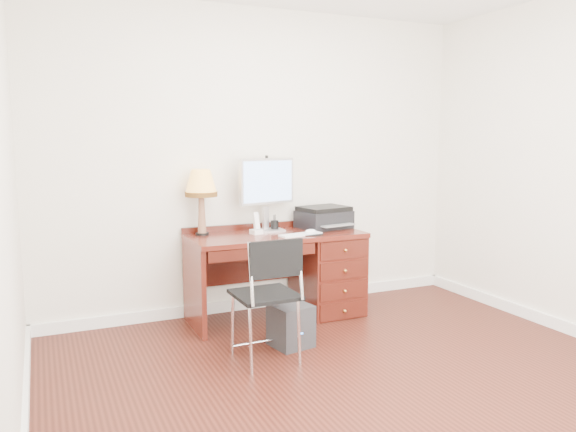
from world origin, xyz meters
name	(u,v)px	position (x,y,z in m)	size (l,w,h in m)	color
ground	(359,379)	(0.00, 0.00, 0.00)	(4.00, 4.00, 0.00)	black
room_shell	(316,340)	(0.00, 0.63, 0.05)	(4.00, 4.00, 4.00)	white
desk	(309,268)	(0.32, 1.40, 0.41)	(1.50, 0.67, 0.75)	#551A11
monitor	(268,185)	(-0.01, 1.56, 1.15)	(0.55, 0.24, 0.64)	silver
keyboard	(301,234)	(0.15, 1.22, 0.76)	(0.38, 0.11, 0.01)	white
mouse_pad	(311,233)	(0.25, 1.24, 0.76)	(0.22, 0.22, 0.04)	black
printer	(324,217)	(0.52, 1.50, 0.85)	(0.49, 0.42, 0.20)	black
leg_lamp	(201,187)	(-0.60, 1.57, 1.16)	(0.27, 0.27, 0.56)	black
phone	(256,228)	(-0.17, 1.44, 0.81)	(0.11, 0.11, 0.19)	white
pen_cup	(275,225)	(0.05, 1.55, 0.79)	(0.07, 0.07, 0.09)	black
chair	(269,287)	(-0.44, 0.49, 0.54)	(0.43, 0.43, 0.90)	black
equipment_box	(291,325)	(-0.16, 0.73, 0.16)	(0.27, 0.27, 0.32)	black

